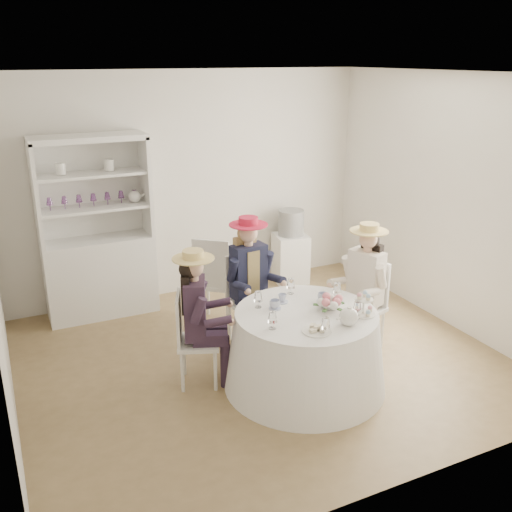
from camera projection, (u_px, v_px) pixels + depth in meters
name	position (u px, v px, depth m)	size (l,w,h in m)	color
ground	(260.00, 359.00, 5.65)	(4.50, 4.50, 0.00)	olive
ceiling	(261.00, 73.00, 4.75)	(4.50, 4.50, 0.00)	white
wall_back	(189.00, 186.00, 6.91)	(4.50, 4.50, 0.00)	silver
wall_front	(402.00, 313.00, 3.50)	(4.50, 4.50, 0.00)	silver
wall_right	(449.00, 203.00, 6.11)	(4.50, 4.50, 0.00)	silver
tea_table	(305.00, 349.00, 5.09)	(1.46, 1.46, 0.72)	white
hutch	(99.00, 253.00, 6.44)	(1.22, 0.48, 2.05)	silver
side_table	(290.00, 258.00, 7.50)	(0.41, 0.41, 0.64)	silver
hatbox	(291.00, 223.00, 7.34)	(0.33, 0.33, 0.33)	black
guest_left	(198.00, 310.00, 5.01)	(0.53, 0.48, 1.28)	silver
guest_mid	(250.00, 274.00, 5.73)	(0.50, 0.52, 1.35)	silver
guest_right	(364.00, 280.00, 5.64)	(0.54, 0.50, 1.32)	silver
spare_chair	(215.00, 279.00, 6.18)	(0.60, 0.60, 1.03)	silver
teacup_a	(275.00, 305.00, 5.03)	(0.10, 0.10, 0.08)	white
teacup_b	(282.00, 299.00, 5.17)	(0.08, 0.08, 0.07)	white
teacup_c	(323.00, 298.00, 5.18)	(0.10, 0.10, 0.08)	white
flower_bowl	(330.00, 305.00, 5.05)	(0.20, 0.20, 0.05)	white
flower_arrangement	(330.00, 301.00, 4.97)	(0.20, 0.20, 0.07)	pink
table_teapot	(349.00, 317.00, 4.73)	(0.23, 0.16, 0.17)	white
sandwich_plate	(317.00, 330.00, 4.62)	(0.24, 0.24, 0.05)	white
cupcake_stand	(363.00, 307.00, 4.91)	(0.21, 0.21, 0.20)	white
stemware_set	(307.00, 305.00, 4.95)	(0.90, 0.94, 0.15)	white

